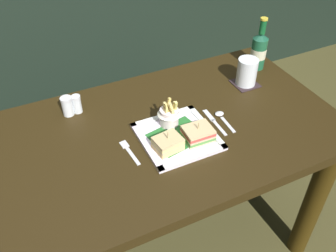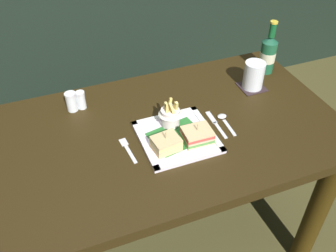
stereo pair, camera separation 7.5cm
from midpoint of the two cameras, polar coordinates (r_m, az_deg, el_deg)
The scene contains 14 objects.
ground_plane at distance 1.90m, azimuth 0.21°, elevation -17.82°, with size 6.00×6.00×0.00m, color #464121.
dining_table at distance 1.43m, azimuth 0.26°, elevation -5.04°, with size 1.34×0.74×0.74m.
square_plate at distance 1.30m, azimuth 3.02°, elevation -1.76°, with size 0.26×0.26×0.02m.
sandwich_half_left at distance 1.23m, azimuth 1.43°, elevation -2.75°, with size 0.10×0.08×0.07m.
sandwich_half_right at distance 1.27m, azimuth 6.21°, elevation -1.46°, with size 0.10×0.08×0.07m.
fries_cup at distance 1.31m, azimuth 1.98°, elevation 1.80°, with size 0.08×0.08×0.12m.
beer_bottle at distance 1.67m, azimuth 16.39°, elevation 10.61°, with size 0.07×0.07×0.23m.
drink_coaster at distance 1.59m, azimuth 14.06°, elevation 5.81°, with size 0.10×0.10×0.00m, color #2D2024.
water_glass at distance 1.57m, azimuth 14.36°, elevation 7.32°, with size 0.08×0.08×0.11m.
fork at distance 1.26m, azimuth -4.56°, elevation -3.56°, with size 0.03×0.13×0.00m.
knife at distance 1.38m, azimuth 8.79°, elevation 0.45°, with size 0.02×0.16×0.00m.
spoon at distance 1.39m, azimuth 10.09°, elevation 1.02°, with size 0.04×0.12×0.01m.
salt_shaker at distance 1.44m, azimuth -13.15°, elevation 3.49°, with size 0.04×0.04×0.08m.
pepper_shaker at distance 1.45m, azimuth -11.75°, elevation 3.77°, with size 0.03×0.03×0.07m.
Camera 2 is at (-0.33, -0.94, 1.61)m, focal length 39.65 mm.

